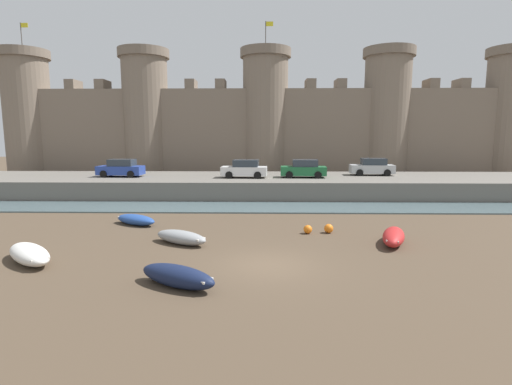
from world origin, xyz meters
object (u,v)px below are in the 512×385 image
Objects in this scene: rowboat_foreground_left at (136,219)px; rowboat_near_channel_left at (181,237)px; rowboat_midflat_left at (29,254)px; rowboat_near_channel_right at (394,236)px; rowboat_foreground_right at (178,276)px; car_quay_centre_west at (304,169)px; car_quay_centre_east at (121,168)px; car_quay_west at (372,167)px; mooring_buoy_off_centre at (329,229)px; car_quay_east at (245,169)px; mooring_buoy_mid_mud at (308,229)px.

rowboat_near_channel_left is (3.71, -4.28, 0.03)m from rowboat_foreground_left.
rowboat_midflat_left reaches higher than rowboat_foreground_left.
rowboat_near_channel_right is 11.44m from rowboat_foreground_right.
car_quay_centre_east is (-16.88, 0.30, 0.00)m from car_quay_centre_west.
car_quay_centre_west is at bearing -162.63° from car_quay_west.
rowboat_foreground_left is at bearing 115.44° from rowboat_foreground_right.
mooring_buoy_off_centre is 15.01m from car_quay_east.
mooring_buoy_mid_mud is (-4.14, 2.09, -0.17)m from rowboat_near_channel_right.
rowboat_near_channel_left is at bearing 27.33° from rowboat_midflat_left.
rowboat_near_channel_left is at bearing -161.41° from mooring_buoy_mid_mud.
car_quay_centre_east is 11.51m from car_quay_east.
car_quay_centre_west is (13.88, 19.65, 2.01)m from rowboat_midflat_left.
car_quay_east reaches higher than rowboat_midflat_left.
car_quay_centre_east is (-5.31, 12.56, 2.08)m from rowboat_foreground_left.
car_quay_centre_east is at bearing 137.19° from mooring_buoy_mid_mud.
rowboat_foreground_right is (-9.80, -5.91, 0.00)m from rowboat_near_channel_right.
car_quay_centre_east is (-10.08, 22.58, 2.00)m from rowboat_foreground_right.
rowboat_foreground_right is at bearing -64.56° from rowboat_foreground_left.
rowboat_near_channel_left is at bearing -128.09° from car_quay_west.
rowboat_foreground_left is at bearing 169.02° from mooring_buoy_mid_mud.
mooring_buoy_off_centre is at bearing -68.53° from car_quay_east.
mooring_buoy_mid_mud is 14.78m from car_quay_east.
rowboat_foreground_right is at bearing -106.97° from car_quay_centre_west.
rowboat_midflat_left is 20.27m from car_quay_centre_east.
rowboat_near_channel_right reaches higher than rowboat_near_channel_left.
mooring_buoy_mid_mud is at bearing 22.86° from rowboat_midflat_left.
rowboat_midflat_left is 14.99m from mooring_buoy_off_centre.
rowboat_foreground_right is 6.98× the size of mooring_buoy_mid_mud.
rowboat_midflat_left is at bearing -113.70° from car_quay_east.
car_quay_east is at bearing -2.94° from car_quay_centre_east.
car_quay_west is (18.33, 14.38, 2.08)m from rowboat_foreground_left.
car_quay_west is (20.64, 21.77, 2.01)m from rowboat_midflat_left.
car_quay_centre_west is at bearing 85.44° from mooring_buoy_mid_mud.
car_quay_centre_west is 7.09m from car_quay_west.
rowboat_near_channel_right is 1.04× the size of rowboat_near_channel_left.
car_quay_centre_west is at bearing 73.03° from rowboat_foreground_right.
rowboat_near_channel_right reaches higher than rowboat_foreground_left.
rowboat_foreground_right is 0.99× the size of rowboat_midflat_left.
rowboat_near_channel_left is 0.77× the size of car_quay_centre_west.
car_quay_east is at bearing 117.52° from rowboat_near_channel_right.
rowboat_near_channel_left is (-1.06, 5.74, -0.05)m from rowboat_foreground_right.
rowboat_foreground_left is 13.63m from car_quay_east.
mooring_buoy_mid_mud is at bearing -172.34° from mooring_buoy_off_centre.
rowboat_near_channel_right is 6.48× the size of mooring_buoy_off_centre.
rowboat_near_channel_left is at bearing -179.11° from rowboat_near_channel_right.
rowboat_foreground_left is 6.50× the size of mooring_buoy_mid_mud.
car_quay_east reaches higher than rowboat_near_channel_right.
rowboat_near_channel_left is 8.28m from mooring_buoy_off_centre.
car_quay_west is (3.77, 18.49, 2.00)m from rowboat_near_channel_right.
rowboat_near_channel_left is (6.02, 3.11, -0.04)m from rowboat_midflat_left.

